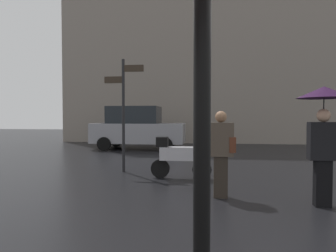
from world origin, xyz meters
name	(u,v)px	position (x,y,z in m)	size (l,w,h in m)	color
pedestrian_with_umbrella	(324,117)	(1.68, 2.68, 1.50)	(0.87, 0.87, 2.01)	black
pedestrian_with_bag	(222,149)	(0.03, 3.03, 0.92)	(0.50, 0.24, 1.62)	#2A241E
parked_scooter	(179,156)	(-0.90, 4.62, 0.56)	(1.48, 0.32, 1.23)	black
parked_car_left	(138,128)	(-3.36, 10.84, 0.99)	(4.19, 1.99, 1.97)	gray
street_signpost	(124,104)	(-2.47, 5.27, 1.85)	(1.08, 0.08, 3.06)	black
building_block	(210,34)	(0.00, 15.64, 6.48)	(17.28, 3.19, 12.97)	gray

